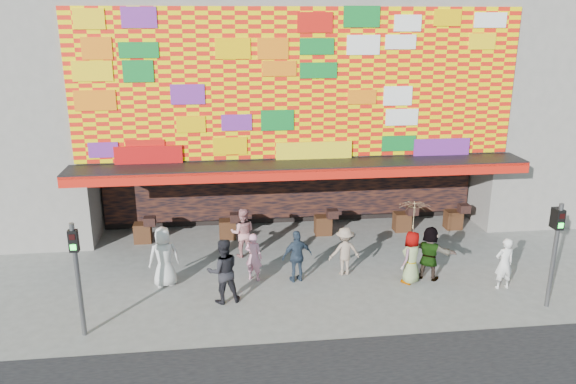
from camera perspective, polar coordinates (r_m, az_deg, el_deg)
name	(u,v)px	position (r m, az deg, el deg)	size (l,w,h in m)	color
ground	(317,293)	(16.57, 2.97, -10.23)	(90.00, 90.00, 0.00)	slate
shop_building	(285,81)	(22.93, -0.32, 11.22)	(15.20, 9.40, 10.00)	gray
signal_left	(77,267)	(14.66, -20.67, -7.16)	(0.22, 0.20, 3.00)	#59595B
signal_right	(556,244)	(16.70, 25.55, -4.78)	(0.22, 0.20, 3.00)	#59595B
ped_a	(164,257)	(17.03, -12.49, -6.44)	(0.90, 0.58, 1.84)	silver
ped_b	(254,257)	(17.07, -3.51, -6.58)	(0.55, 0.36, 1.51)	pink
ped_c	(223,271)	(15.81, -6.61, -7.96)	(0.91, 0.71, 1.87)	black
ped_d	(344,251)	(17.49, 5.76, -6.00)	(0.99, 0.57, 1.53)	gray
ped_e	(297,256)	(16.94, 0.93, -6.53)	(0.95, 0.40, 1.62)	#2C3A4D
ped_f	(429,253)	(17.60, 14.17, -6.03)	(1.56, 0.50, 1.68)	gray
ped_g	(411,257)	(17.26, 12.43, -6.50)	(0.79, 0.52, 1.62)	gray
ped_h	(504,263)	(17.68, 21.11, -6.79)	(0.57, 0.38, 1.57)	silver
ped_i	(243,233)	(18.71, -4.62, -4.13)	(0.81, 0.63, 1.67)	#CC8485
parasol	(414,216)	(16.78, 12.72, -2.37)	(1.25, 1.26, 1.81)	#DBBD8A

